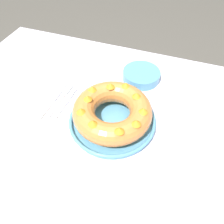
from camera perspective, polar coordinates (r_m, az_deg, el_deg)
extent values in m
plane|color=#4C4742|center=(1.46, -1.00, -21.50)|extent=(8.00, 8.00, 0.00)
cube|color=silver|center=(0.79, -1.70, -3.12)|extent=(1.39, 0.95, 0.03)
cylinder|color=brown|center=(1.55, -17.91, 5.66)|extent=(0.06, 0.06, 0.73)
cylinder|color=#518EB2|center=(0.77, 0.00, -2.83)|extent=(0.29, 0.29, 0.01)
torus|color=#518EB2|center=(0.76, 0.00, -2.16)|extent=(0.30, 0.30, 0.01)
torus|color=#C67538|center=(0.73, 0.00, 0.00)|extent=(0.27, 0.27, 0.08)
cone|color=orange|center=(0.68, -8.12, 0.40)|extent=(0.04, 0.04, 0.02)
cone|color=orange|center=(0.64, -4.66, -2.91)|extent=(0.04, 0.04, 0.02)
cone|color=orange|center=(0.63, 1.93, -4.66)|extent=(0.03, 0.03, 0.02)
cone|color=orange|center=(0.65, 6.39, -2.71)|extent=(0.03, 0.03, 0.02)
cone|color=orange|center=(0.68, 8.29, 0.72)|extent=(0.04, 0.04, 0.02)
cone|color=orange|center=(0.72, 6.48, 4.47)|extent=(0.04, 0.04, 0.02)
cone|color=orange|center=(0.76, 3.63, 7.18)|extent=(0.04, 0.04, 0.02)
cone|color=orange|center=(0.75, -0.41, 7.02)|extent=(0.04, 0.04, 0.02)
cone|color=orange|center=(0.75, -5.21, 6.21)|extent=(0.03, 0.03, 0.02)
cone|color=orange|center=(0.71, -6.42, 3.76)|extent=(0.04, 0.04, 0.02)
cube|color=white|center=(0.85, -14.62, 1.31)|extent=(0.01, 0.14, 0.01)
cube|color=silver|center=(0.91, -11.62, 5.64)|extent=(0.02, 0.06, 0.01)
cube|color=white|center=(0.85, -17.13, 0.28)|extent=(0.02, 0.10, 0.01)
cube|color=silver|center=(0.91, -13.74, 5.04)|extent=(0.02, 0.12, 0.00)
cube|color=white|center=(0.83, -13.59, 0.27)|extent=(0.02, 0.08, 0.01)
cube|color=silver|center=(0.88, -11.00, 4.15)|extent=(0.02, 0.09, 0.00)
cylinder|color=#518EB2|center=(0.94, 7.66, 9.47)|extent=(0.16, 0.16, 0.04)
cube|color=beige|center=(0.76, 19.05, -8.96)|extent=(0.13, 0.10, 0.00)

